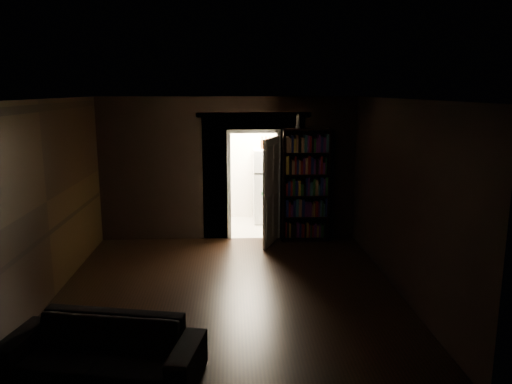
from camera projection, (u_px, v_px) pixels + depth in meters
ground at (228, 293)px, 7.31m from camera, size 5.50×5.50×0.00m
room_walls at (227, 168)px, 8.02m from camera, size 5.02×5.61×2.84m
kitchen_alcove at (251, 170)px, 10.88m from camera, size 2.20×1.80×2.60m
sofa at (102, 341)px, 5.12m from camera, size 2.16×1.26×0.78m
bookshelf at (305, 185)px, 9.70m from camera, size 0.90×0.33×2.20m
refrigerator at (270, 185)px, 11.14m from camera, size 0.76×0.70×1.65m
door at (271, 192)px, 9.43m from camera, size 0.37×0.81×2.05m
figurine at (298, 121)px, 9.51m from camera, size 0.12×0.12×0.28m
bottles at (274, 143)px, 10.92m from camera, size 0.67×0.23×0.27m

